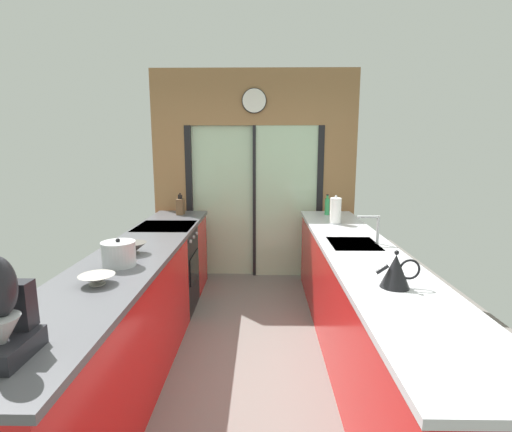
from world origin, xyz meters
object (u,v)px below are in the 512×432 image
Objects in this scene: soap_bottle at (327,206)px; stock_pot at (119,254)px; oven_range at (167,268)px; paper_towel_roll at (336,211)px; kettle at (396,271)px; mixing_bowl_near at (97,279)px; knife_block at (180,206)px; mixing_bowl_far at (134,248)px; stand_mixer at (5,320)px.

stock_pot is at bearing -131.16° from soap_bottle.
paper_towel_roll is (1.80, 0.16, 0.60)m from oven_range.
paper_towel_roll is (-0.00, -0.53, 0.03)m from soap_bottle.
mixing_bowl_near is at bearing 179.48° from kettle.
oven_range is 1.78m from mixing_bowl_near.
oven_range is at bearing -159.11° from soap_bottle.
soap_bottle is (-0.00, 2.42, 0.01)m from kettle.
kettle is 1.06× the size of soap_bottle.
knife_block is 0.85× the size of paper_towel_roll.
oven_range is at bearing 90.78° from stock_pot.
oven_range is 3.70× the size of soap_bottle.
mixing_bowl_far is 1.73m from knife_block.
stand_mixer is at bearing -90.00° from mixing_bowl_far.
mixing_bowl_far is 1.91m from kettle.
oven_range is at bearing -91.53° from knife_block.
stand_mixer is 1.37× the size of paper_towel_roll.
knife_block is 1.05× the size of soap_bottle.
paper_towel_roll is at bearing 4.96° from oven_range.
paper_towel_roll is (1.78, 1.20, 0.09)m from mixing_bowl_far.
stock_pot reaches higher than mixing_bowl_near.
kettle is 2.42m from soap_bottle.
stock_pot is at bearing -90.00° from mixing_bowl_far.
knife_block is (-0.00, 2.40, 0.06)m from mixing_bowl_near.
mixing_bowl_far reaches higher than oven_range.
knife_block is at bearing 90.00° from stock_pot.
mixing_bowl_near reaches higher than oven_range.
soap_bottle reaches higher than stock_pot.
mixing_bowl_far is at bearing 90.00° from stand_mixer.
mixing_bowl_far is at bearing -90.00° from knife_block.
mixing_bowl_near is at bearing 90.00° from stand_mixer.
stand_mixer is at bearing -90.00° from mixing_bowl_near.
stock_pot is 2.70m from soap_bottle.
mixing_bowl_far reaches higher than mixing_bowl_near.
kettle reaches higher than mixing_bowl_near.
soap_bottle is at bearing 61.03° from stand_mixer.
paper_towel_roll is at bearing 40.23° from stock_pot.
oven_range is 4.29× the size of mixing_bowl_near.
oven_range is at bearing 90.62° from mixing_bowl_near.
stand_mixer is at bearing -90.00° from knife_block.
kettle is (1.78, -0.02, 0.07)m from mixing_bowl_near.
mixing_bowl_far is 2.15m from paper_towel_roll.
paper_towel_roll is (1.78, 1.87, 0.10)m from mixing_bowl_near.
mixing_bowl_far is 1.49m from stand_mixer.
mixing_bowl_near is 0.92× the size of stock_pot.
stand_mixer reaches higher than soap_bottle.
knife_block is at bearing 90.00° from mixing_bowl_near.
stock_pot reaches higher than mixing_bowl_far.
stand_mixer is 1.95m from kettle.
kettle is (1.78, -0.38, 0.01)m from stock_pot.
stock_pot is 1.82m from kettle.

